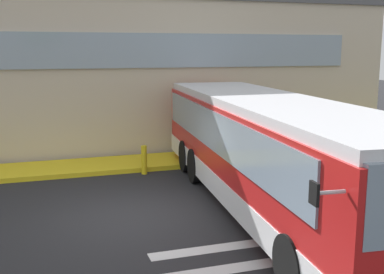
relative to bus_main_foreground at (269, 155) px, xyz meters
The scene contains 5 objects.
ground_plane 3.51m from the bus_main_foreground, behind, with size 80.00×90.00×0.02m, color #232326.
terminal_building 12.91m from the bus_main_foreground, 107.63° to the left, with size 25.14×13.80×5.89m.
boarding_curb 6.36m from the bus_main_foreground, 120.78° to the left, with size 27.34×2.00×0.15m, color yellow.
bus_main_foreground is the anchor object (origin of this frame).
safety_bollard_yellow 4.76m from the bus_main_foreground, 117.28° to the left, with size 0.18×0.18×0.90m, color yellow.
Camera 1 is at (-2.04, -10.57, 3.84)m, focal length 44.50 mm.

